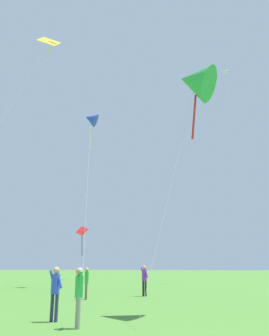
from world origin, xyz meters
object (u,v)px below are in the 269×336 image
(kite_blue_delta, at_px, (91,119))
(person_with_spool, at_px, (55,288))
(kite_white_distant, at_px, (225,73))
(person_far_back, at_px, (144,278))
(kite_red_high, at_px, (82,236))
(kite_yellow_diamond, at_px, (46,49))
(person_foreground_watcher, at_px, (86,280))
(person_in_red_shirt, at_px, (79,291))
(kite_green_small, at_px, (195,82))

(kite_blue_delta, relative_size, person_with_spool, 9.96)
(kite_white_distant, bearing_deg, person_far_back, -108.90)
(kite_red_high, bearing_deg, person_with_spool, -70.34)
(kite_red_high, xyz_separation_m, person_with_spool, (13.17, -36.88, -4.92))
(kite_red_high, distance_m, person_far_back, 30.17)
(kite_yellow_diamond, height_order, person_far_back, kite_yellow_diamond)
(person_foreground_watcher, bearing_deg, kite_yellow_diamond, 140.83)
(kite_red_high, bearing_deg, kite_blue_delta, -67.79)
(kite_white_distant, xyz_separation_m, person_foreground_watcher, (-9.84, -23.64, -25.50))
(person_foreground_watcher, xyz_separation_m, person_far_back, (2.71, 2.82, 0.07))
(kite_yellow_diamond, bearing_deg, kite_white_distant, 48.94)
(kite_white_distant, bearing_deg, person_in_red_shirt, -101.90)
(kite_red_high, xyz_separation_m, kite_white_distant, (21.26, -5.39, 20.56))
(kite_green_small, bearing_deg, person_far_back, 116.43)
(person_foreground_watcher, bearing_deg, person_in_red_shirt, -71.50)
(kite_green_small, bearing_deg, person_foreground_watcher, 143.14)
(kite_green_small, height_order, person_with_spool, kite_green_small)
(kite_red_high, relative_size, person_with_spool, 4.39)
(kite_blue_delta, bearing_deg, kite_yellow_diamond, -105.28)
(kite_red_high, height_order, kite_white_distant, kite_white_distant)
(kite_blue_delta, distance_m, kite_yellow_diamond, 8.02)
(kite_green_small, distance_m, kite_blue_delta, 21.12)
(kite_white_distant, bearing_deg, kite_green_small, -96.55)
(kite_white_distant, bearing_deg, person_with_spool, -104.40)
(kite_blue_delta, xyz_separation_m, person_with_spool, (6.19, -19.77, -15.12))
(person_foreground_watcher, bearing_deg, kite_green_small, -36.86)
(kite_blue_delta, height_order, person_foreground_watcher, kite_blue_delta)
(kite_red_high, bearing_deg, kite_yellow_diamond, -77.89)
(kite_green_small, distance_m, kite_yellow_diamond, 19.28)
(kite_blue_delta, bearing_deg, person_far_back, -51.84)
(kite_white_distant, xyz_separation_m, person_far_back, (-7.13, -20.82, -25.43))
(person_foreground_watcher, bearing_deg, person_with_spool, -77.43)
(kite_blue_delta, distance_m, person_far_back, 19.00)
(kite_white_distant, bearing_deg, kite_blue_delta, -140.60)
(person_with_spool, xyz_separation_m, person_far_back, (0.96, 10.68, 0.05))
(person_in_red_shirt, bearing_deg, kite_red_high, 110.79)
(kite_green_small, height_order, kite_blue_delta, kite_blue_delta)
(kite_red_high, height_order, person_in_red_shirt, kite_red_high)
(kite_green_small, height_order, kite_red_high, kite_green_small)
(kite_green_small, distance_m, kite_white_distant, 33.30)
(person_foreground_watcher, bearing_deg, person_far_back, 46.19)
(kite_red_high, xyz_separation_m, person_far_back, (14.13, -26.21, -4.87))
(kite_white_distant, xyz_separation_m, person_with_spool, (-8.09, -31.50, -25.48))
(person_in_red_shirt, bearing_deg, kite_blue_delta, 109.60)
(kite_green_small, bearing_deg, kite_yellow_diamond, 141.99)
(person_far_back, relative_size, person_in_red_shirt, 1.06)
(person_far_back, bearing_deg, person_with_spool, -95.13)
(kite_blue_delta, height_order, person_in_red_shirt, kite_blue_delta)
(kite_red_high, height_order, person_with_spool, kite_red_high)
(kite_blue_delta, relative_size, person_foreground_watcher, 10.13)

